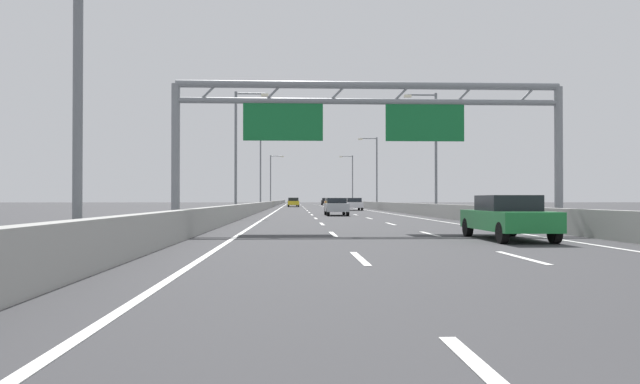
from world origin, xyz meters
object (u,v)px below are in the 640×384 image
Objects in this scene: black_car at (326,201)px; yellow_car at (293,202)px; silver_car at (336,206)px; streetlamp_left_near at (90,1)px; streetlamp_right_far at (375,168)px; blue_car at (293,202)px; streetlamp_left_far at (262,168)px; streetlamp_left_mid at (239,145)px; white_car at (354,204)px; streetlamp_right_distant at (351,177)px; sign_gantry at (366,117)px; green_car at (507,217)px; orange_car at (329,202)px; streetlamp_right_mid at (433,146)px; streetlamp_left_distant at (272,177)px.

black_car is 0.96× the size of yellow_car.
streetlamp_left_near is at bearing -102.20° from silver_car.
blue_car is (-11.04, 27.98, -4.67)m from streetlamp_right_far.
streetlamp_left_far is 2.05× the size of blue_car.
yellow_car is (-3.48, 51.09, 0.04)m from silver_car.
black_car is (10.91, 81.22, -4.61)m from streetlamp_left_mid.
white_car is (7.14, -38.35, 0.00)m from blue_car.
streetlamp_right_distant reaches higher than yellow_car.
silver_car is 1.06× the size of white_car.
sign_gantry is 21.47m from streetlamp_left_mid.
streetlamp_left_mid is 2.07× the size of green_car.
streetlamp_left_far reaches higher than orange_car.
streetlamp_left_near is 1.00× the size of streetlamp_right_mid.
streetlamp_left_distant is at bearing 90.00° from streetlamp_left_near.
green_car is 79.93m from yellow_car.
sign_gantry is 3.66× the size of yellow_car.
streetlamp_left_distant is at bearing 94.83° from sign_gantry.
white_car is 49.63m from green_car.
streetlamp_right_far is at bearing 69.41° from white_car.
black_car is at bearing 84.56° from streetlamp_left_near.
streetlamp_left_near and streetlamp_right_far have the same top height.
sign_gantry is 1.78× the size of streetlamp_left_near.
blue_car is at bearing -53.35° from streetlamp_left_distant.
green_car reaches higher than blue_car.
streetlamp_right_far is 2.15× the size of black_car.
blue_car is at bearing 93.53° from silver_car.
streetlamp_left_near is 86.28m from yellow_car.
sign_gantry is at bearing -85.17° from streetlamp_left_distant.
streetlamp_left_near is 36.08m from silver_car.
orange_car reaches higher than blue_car.
streetlamp_right_distant is at bearing 81.48° from streetlamp_left_near.
orange_car is at bearing 80.82° from streetlamp_left_mid.
streetlamp_right_distant is at bearing 51.41° from yellow_car.
streetlamp_right_distant is 2.15× the size of black_car.
streetlamp_left_mid reaches higher than white_car.
streetlamp_left_far is at bearing -97.93° from blue_car.
streetlamp_left_mid is 68.09m from streetlamp_right_distant.
streetlamp_right_distant is at bearing 90.00° from streetlamp_right_mid.
white_car is (3.72, 43.03, -4.10)m from sign_gantry.
streetlamp_left_distant is 2.06× the size of yellow_car.
streetlamp_left_far is 61.20m from green_car.
streetlamp_left_far reaches higher than black_car.
streetlamp_right_far is (7.62, 53.40, 0.56)m from sign_gantry.
silver_car is 21.38m from white_car.
streetlamp_left_near is 101.19m from orange_car.
sign_gantry is at bearing -82.20° from streetlamp_left_far.
black_car is at bearing 105.22° from streetlamp_right_distant.
streetlamp_right_far is 32.65m from silver_car.
silver_car is (-7.37, -31.47, -4.68)m from streetlamp_right_far.
streetlamp_left_distant is 2.16× the size of orange_car.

